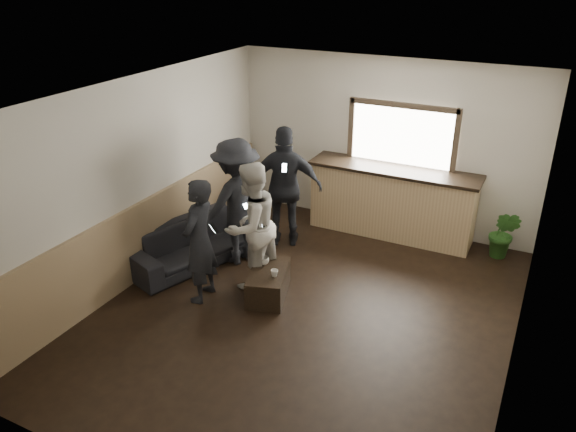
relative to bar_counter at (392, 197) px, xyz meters
The scene contains 12 objects.
ground 2.79m from the bar_counter, 96.35° to the right, with size 5.00×6.00×0.01m, color black.
room_shell 3.00m from the bar_counter, 111.04° to the right, with size 5.01×6.01×2.80m.
bar_counter is the anchor object (origin of this frame).
sofa 3.22m from the bar_counter, 136.89° to the right, with size 2.10×0.82×0.61m, color black.
coffee_table 2.74m from the bar_counter, 109.67° to the right, with size 0.47×0.85×0.38m, color black.
cup_a 2.64m from the bar_counter, 113.27° to the right, with size 0.13×0.13×0.10m, color silver.
cup_b 2.75m from the bar_counter, 106.18° to the right, with size 0.10×0.10×0.09m, color silver.
potted_plant 1.78m from the bar_counter, ahead, with size 0.44×0.35×0.79m, color #2D6623.
person_a 3.42m from the bar_counter, 119.23° to the right, with size 0.50×0.66×1.69m.
person_b 2.69m from the bar_counter, 117.88° to the right, with size 0.88×1.01×1.78m.
person_c 2.60m from the bar_counter, 133.51° to the right, with size 1.14×1.40×1.89m.
person_d 1.78m from the bar_counter, 142.24° to the right, with size 1.21×0.87×1.91m.
Camera 1 is at (2.52, -5.51, 4.17)m, focal length 35.00 mm.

